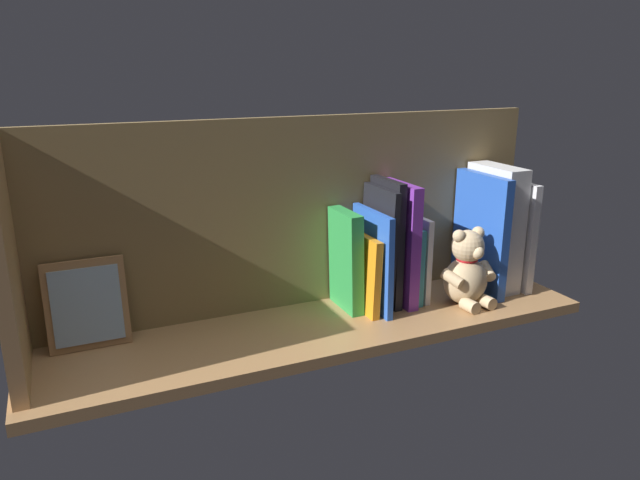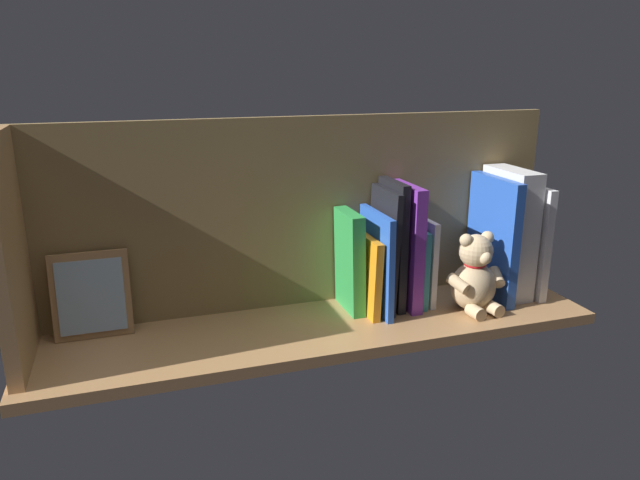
# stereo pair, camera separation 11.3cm
# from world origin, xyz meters

# --- Properties ---
(ground_plane) EXTENTS (1.11, 0.27, 0.02)m
(ground_plane) POSITION_xyz_m (0.00, 0.00, -0.01)
(ground_plane) COLOR #A87A4C
(shelf_back_panel) EXTENTS (1.11, 0.02, 0.39)m
(shelf_back_panel) POSITION_xyz_m (0.00, -0.11, 0.20)
(shelf_back_panel) COLOR olive
(shelf_back_panel) RESTS_ON ground_plane
(shelf_side_divider) EXTENTS (0.02, 0.21, 0.39)m
(shelf_side_divider) POSITION_xyz_m (0.53, 0.00, 0.20)
(shelf_side_divider) COLOR #A87A4C
(shelf_side_divider) RESTS_ON ground_plane
(book_0) EXTENTS (0.02, 0.16, 0.25)m
(book_0) POSITION_xyz_m (-0.48, -0.02, 0.12)
(book_0) COLOR silver
(book_0) RESTS_ON ground_plane
(dictionary_thick_white) EXTENTS (0.05, 0.15, 0.28)m
(dictionary_thick_white) POSITION_xyz_m (-0.44, -0.03, 0.14)
(dictionary_thick_white) COLOR silver
(dictionary_thick_white) RESTS_ON ground_plane
(book_1) EXTENTS (0.02, 0.17, 0.27)m
(book_1) POSITION_xyz_m (-0.40, -0.02, 0.13)
(book_1) COLOR blue
(book_1) RESTS_ON ground_plane
(teddy_bear) EXTENTS (0.13, 0.11, 0.17)m
(teddy_bear) POSITION_xyz_m (-0.32, 0.04, 0.07)
(teddy_bear) COLOR #D1B284
(teddy_bear) RESTS_ON ground_plane
(book_2) EXTENTS (0.01, 0.12, 0.18)m
(book_2) POSITION_xyz_m (-0.24, -0.04, 0.09)
(book_2) COLOR silver
(book_2) RESTS_ON ground_plane
(book_3) EXTENTS (0.01, 0.12, 0.17)m
(book_3) POSITION_xyz_m (-0.22, -0.04, 0.08)
(book_3) COLOR teal
(book_3) RESTS_ON ground_plane
(book_4) EXTENTS (0.02, 0.13, 0.26)m
(book_4) POSITION_xyz_m (-0.20, -0.04, 0.13)
(book_4) COLOR purple
(book_4) RESTS_ON ground_plane
(book_5) EXTENTS (0.02, 0.12, 0.27)m
(book_5) POSITION_xyz_m (-0.17, -0.04, 0.13)
(book_5) COLOR black
(book_5) RESTS_ON ground_plane
(book_6) EXTENTS (0.02, 0.13, 0.25)m
(book_6) POSITION_xyz_m (-0.15, -0.04, 0.13)
(book_6) COLOR black
(book_6) RESTS_ON ground_plane
(book_7) EXTENTS (0.02, 0.15, 0.21)m
(book_7) POSITION_xyz_m (-0.13, -0.03, 0.11)
(book_7) COLOR blue
(book_7) RESTS_ON ground_plane
(book_8) EXTENTS (0.02, 0.14, 0.16)m
(book_8) POSITION_xyz_m (-0.11, -0.03, 0.08)
(book_8) COLOR orange
(book_8) RESTS_ON ground_plane
(book_9) EXTENTS (0.03, 0.11, 0.21)m
(book_9) POSITION_xyz_m (-0.08, -0.05, 0.10)
(book_9) COLOR green
(book_9) RESTS_ON ground_plane
(picture_frame_leaning) EXTENTS (0.14, 0.04, 0.16)m
(picture_frame_leaning) POSITION_xyz_m (0.42, -0.08, 0.08)
(picture_frame_leaning) COLOR #A87A4C
(picture_frame_leaning) RESTS_ON ground_plane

